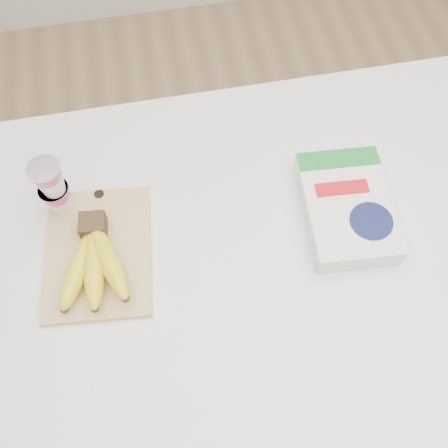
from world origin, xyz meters
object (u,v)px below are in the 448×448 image
object	(u,v)px
table	(270,334)
yogurt_stack	(53,187)
cutting_board	(98,252)
bananas	(94,262)
cereal_box	(347,207)

from	to	relation	value
table	yogurt_stack	distance (m)	0.75
cutting_board	yogurt_stack	distance (m)	0.15
table	yogurt_stack	size ratio (longest dim) A/B	9.68
table	cutting_board	bearing A→B (deg)	166.26
cutting_board	bananas	bearing A→B (deg)	-90.48
cutting_board	yogurt_stack	bearing A→B (deg)	123.91
table	cereal_box	xyz separation A→B (m)	(0.13, 0.08, 0.53)
cutting_board	yogurt_stack	size ratio (longest dim) A/B	1.93
table	bananas	bearing A→B (deg)	171.45
table	yogurt_stack	xyz separation A→B (m)	(-0.41, 0.19, 0.59)
table	bananas	xyz separation A→B (m)	(-0.36, 0.05, 0.54)
cereal_box	table	bearing A→B (deg)	-143.17
cereal_box	cutting_board	bearing A→B (deg)	-176.17
cereal_box	bananas	bearing A→B (deg)	-172.29
table	bananas	distance (m)	0.65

